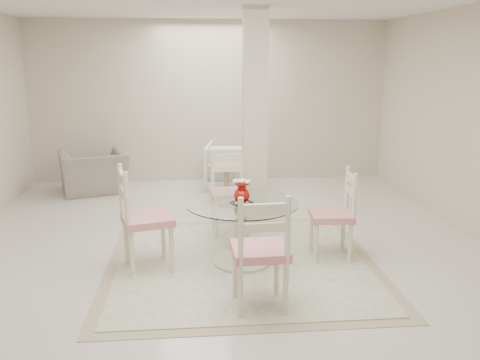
{
  "coord_description": "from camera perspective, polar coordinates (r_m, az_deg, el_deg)",
  "views": [
    {
      "loc": [
        -0.27,
        -5.16,
        2.11
      ],
      "look_at": [
        0.19,
        -0.05,
        0.85
      ],
      "focal_mm": 38.0,
      "sensor_mm": 36.0,
      "label": 1
    }
  ],
  "objects": [
    {
      "name": "dining_chair_east",
      "position": [
        5.41,
        10.94,
        -3.08
      ],
      "size": [
        0.46,
        0.46,
        1.07
      ],
      "rotation": [
        0.0,
        0.0,
        -1.65
      ],
      "color": "#EEE3C3",
      "rests_on": "ground"
    },
    {
      "name": "area_rug",
      "position": [
        5.37,
        0.19,
        -9.28
      ],
      "size": [
        2.78,
        2.78,
        0.02
      ],
      "color": "tan",
      "rests_on": "ground"
    },
    {
      "name": "side_table",
      "position": [
        7.43,
        -1.52,
        -0.61
      ],
      "size": [
        0.55,
        0.55,
        0.58
      ],
      "color": "tan",
      "rests_on": "ground"
    },
    {
      "name": "dining_table",
      "position": [
        5.25,
        0.2,
        -5.97
      ],
      "size": [
        1.15,
        1.15,
        0.66
      ],
      "rotation": [
        0.0,
        0.0,
        0.07
      ],
      "color": "beige",
      "rests_on": "ground"
    },
    {
      "name": "red_vase",
      "position": [
        5.12,
        0.2,
        -1.31
      ],
      "size": [
        0.19,
        0.16,
        0.24
      ],
      "color": "#9F0B04",
      "rests_on": "dining_table"
    },
    {
      "name": "column",
      "position": [
        6.55,
        1.66,
        7.11
      ],
      "size": [
        0.3,
        0.3,
        2.7
      ],
      "primitive_type": "cube",
      "color": "beige",
      "rests_on": "ground"
    },
    {
      "name": "dining_chair_south",
      "position": [
        4.21,
        2.4,
        -7.18
      ],
      "size": [
        0.48,
        0.48,
        1.15
      ],
      "rotation": [
        0.0,
        0.0,
        3.18
      ],
      "color": "#ECE4C2",
      "rests_on": "ground"
    },
    {
      "name": "dining_chair_north",
      "position": [
        6.14,
        -1.3,
        -0.64
      ],
      "size": [
        0.46,
        0.47,
        1.1
      ],
      "rotation": [
        0.0,
        0.0,
        0.06
      ],
      "color": "#F2E6C7",
      "rests_on": "ground"
    },
    {
      "name": "dining_chair_west",
      "position": [
        5.09,
        -11.27,
        -3.49
      ],
      "size": [
        0.58,
        0.58,
        1.18
      ],
      "rotation": [
        0.0,
        0.0,
        1.84
      ],
      "color": "#EFE1C4",
      "rests_on": "ground"
    },
    {
      "name": "armchair_white",
      "position": [
        8.19,
        -0.87,
        1.56
      ],
      "size": [
        0.94,
        0.96,
        0.76
      ],
      "primitive_type": "imported",
      "rotation": [
        0.0,
        0.0,
        2.97
      ],
      "color": "white",
      "rests_on": "ground"
    },
    {
      "name": "recliner_taupe",
      "position": [
        8.33,
        -16.07,
        0.86
      ],
      "size": [
        1.22,
        1.14,
        0.65
      ],
      "primitive_type": "imported",
      "rotation": [
        0.0,
        0.0,
        3.44
      ],
      "color": "gray",
      "rests_on": "ground"
    },
    {
      "name": "ground",
      "position": [
        5.58,
        -1.99,
        -8.43
      ],
      "size": [
        7.0,
        7.0,
        0.0
      ],
      "primitive_type": "plane",
      "color": "beige",
      "rests_on": "ground"
    },
    {
      "name": "room_shell",
      "position": [
        5.18,
        -2.17,
        10.95
      ],
      "size": [
        6.02,
        7.02,
        2.71
      ],
      "color": "beige",
      "rests_on": "ground"
    }
  ]
}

